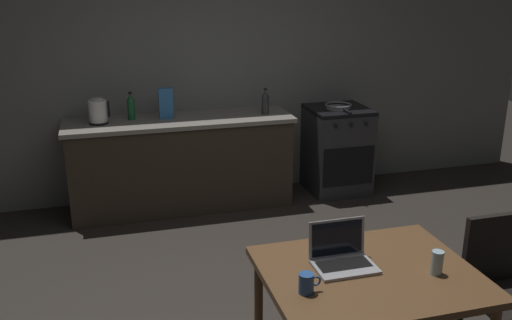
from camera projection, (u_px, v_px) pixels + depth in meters
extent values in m
plane|color=#2D2823|center=(293.00, 310.00, 3.92)|extent=(12.00, 12.00, 0.00)
cube|color=slate|center=(246.00, 55.00, 5.74)|extent=(6.40, 0.10, 2.84)
cube|color=#382D23|center=(181.00, 165.00, 5.54)|extent=(2.10, 0.60, 0.86)
cube|color=gray|center=(179.00, 120.00, 5.40)|extent=(2.16, 0.64, 0.04)
cube|color=#2D2D30|center=(337.00, 151.00, 5.96)|extent=(0.60, 0.60, 0.86)
cube|color=black|center=(339.00, 110.00, 5.81)|extent=(0.60, 0.60, 0.04)
cube|color=black|center=(349.00, 167.00, 5.70)|extent=(0.54, 0.01, 0.39)
cylinder|color=black|center=(336.00, 126.00, 5.51)|extent=(0.04, 0.02, 0.04)
cylinder|color=black|center=(351.00, 125.00, 5.55)|extent=(0.04, 0.02, 0.04)
cylinder|color=black|center=(366.00, 124.00, 5.59)|extent=(0.04, 0.02, 0.04)
cube|color=brown|center=(370.00, 275.00, 2.95)|extent=(1.10, 0.89, 0.04)
cylinder|color=brown|center=(259.00, 310.00, 3.29)|extent=(0.05, 0.05, 0.70)
cylinder|color=brown|center=(409.00, 286.00, 3.54)|extent=(0.05, 0.05, 0.70)
cube|color=black|center=(508.00, 299.00, 3.20)|extent=(0.40, 0.40, 0.04)
cube|color=black|center=(493.00, 248.00, 3.29)|extent=(0.38, 0.04, 0.42)
cylinder|color=black|center=(508.00, 315.00, 3.47)|extent=(0.04, 0.04, 0.45)
cube|color=#99999E|center=(344.00, 267.00, 2.97)|extent=(0.32, 0.22, 0.02)
cube|color=black|center=(343.00, 264.00, 2.98)|extent=(0.28, 0.12, 0.00)
cube|color=#99999E|center=(336.00, 238.00, 3.04)|extent=(0.32, 0.03, 0.21)
cube|color=black|center=(337.00, 238.00, 3.04)|extent=(0.29, 0.02, 0.18)
cylinder|color=black|center=(99.00, 123.00, 5.20)|extent=(0.17, 0.17, 0.02)
cylinder|color=silver|center=(98.00, 111.00, 5.16)|extent=(0.16, 0.16, 0.20)
cylinder|color=silver|center=(97.00, 99.00, 5.13)|extent=(0.10, 0.10, 0.02)
cube|color=black|center=(109.00, 109.00, 5.18)|extent=(0.02, 0.02, 0.14)
cylinder|color=#2D2D33|center=(265.00, 105.00, 5.53)|extent=(0.07, 0.07, 0.17)
cone|color=#2D2D33|center=(265.00, 93.00, 5.49)|extent=(0.07, 0.07, 0.06)
cylinder|color=black|center=(265.00, 89.00, 5.48)|extent=(0.03, 0.03, 0.02)
cylinder|color=gray|center=(338.00, 108.00, 5.78)|extent=(0.26, 0.26, 0.01)
torus|color=gray|center=(338.00, 105.00, 5.77)|extent=(0.27, 0.27, 0.02)
cylinder|color=black|center=(347.00, 111.00, 5.58)|extent=(0.02, 0.18, 0.02)
cylinder|color=#264C8C|center=(306.00, 283.00, 2.73)|extent=(0.07, 0.07, 0.10)
torus|color=#264C8C|center=(316.00, 281.00, 2.74)|extent=(0.05, 0.01, 0.05)
cylinder|color=#99B7C6|center=(437.00, 263.00, 2.90)|extent=(0.06, 0.06, 0.13)
cube|color=#3372B2|center=(166.00, 103.00, 5.33)|extent=(0.13, 0.05, 0.29)
cylinder|color=#19592D|center=(131.00, 110.00, 5.32)|extent=(0.07, 0.07, 0.18)
cone|color=#19592D|center=(130.00, 97.00, 5.28)|extent=(0.07, 0.07, 0.06)
cylinder|color=black|center=(130.00, 93.00, 5.27)|extent=(0.03, 0.03, 0.02)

